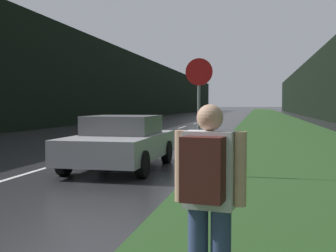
# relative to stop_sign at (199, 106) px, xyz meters

# --- Properties ---
(grass_verge) EXTENTS (6.00, 240.00, 0.02)m
(grass_verge) POSITION_rel_stop_sign_xyz_m (2.79, 31.99, -1.57)
(grass_verge) COLOR #26471E
(grass_verge) RESTS_ON ground_plane
(lane_stripe_b) EXTENTS (0.12, 3.00, 0.01)m
(lane_stripe_b) POSITION_rel_stop_sign_xyz_m (-3.97, -0.99, -1.58)
(lane_stripe_b) COLOR silver
(lane_stripe_b) RESTS_ON ground_plane
(lane_stripe_c) EXTENTS (0.12, 3.00, 0.01)m
(lane_stripe_c) POSITION_rel_stop_sign_xyz_m (-3.97, 6.01, -1.58)
(lane_stripe_c) COLOR silver
(lane_stripe_c) RESTS_ON ground_plane
(lane_stripe_d) EXTENTS (0.12, 3.00, 0.01)m
(lane_stripe_d) POSITION_rel_stop_sign_xyz_m (-3.97, 13.01, -1.58)
(lane_stripe_d) COLOR silver
(lane_stripe_d) RESTS_ON ground_plane
(lane_stripe_e) EXTENTS (0.12, 3.00, 0.01)m
(lane_stripe_e) POSITION_rel_stop_sign_xyz_m (-3.97, 20.01, -1.58)
(lane_stripe_e) COLOR silver
(lane_stripe_e) RESTS_ON ground_plane
(lane_stripe_f) EXTENTS (0.12, 3.00, 0.01)m
(lane_stripe_f) POSITION_rel_stop_sign_xyz_m (-3.97, 27.01, -1.58)
(lane_stripe_f) COLOR silver
(lane_stripe_f) RESTS_ON ground_plane
(treeline_far_side) EXTENTS (2.00, 140.00, 7.55)m
(treeline_far_side) POSITION_rel_stop_sign_xyz_m (-13.72, 41.99, 2.19)
(treeline_far_side) COLOR black
(treeline_far_side) RESTS_ON ground_plane
(treeline_near_side) EXTENTS (2.00, 140.00, 7.67)m
(treeline_near_side) POSITION_rel_stop_sign_xyz_m (8.79, 41.99, 2.25)
(treeline_near_side) COLOR black
(treeline_near_side) RESTS_ON ground_plane
(stop_sign) EXTENTS (0.61, 0.07, 2.64)m
(stop_sign) POSITION_rel_stop_sign_xyz_m (0.00, 0.00, 0.00)
(stop_sign) COLOR slate
(stop_sign) RESTS_ON ground_plane
(hitchhiker_with_backpack) EXTENTS (0.56, 0.44, 1.61)m
(hitchhiker_with_backpack) POSITION_rel_stop_sign_xyz_m (0.94, -6.22, -0.65)
(hitchhiker_with_backpack) COLOR navy
(hitchhiker_with_backpack) RESTS_ON ground_plane
(car_passing_near) EXTENTS (2.05, 4.05, 1.33)m
(car_passing_near) POSITION_rel_stop_sign_xyz_m (-2.09, 0.75, -0.91)
(car_passing_near) COLOR #9E9EA3
(car_passing_near) RESTS_ON ground_plane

